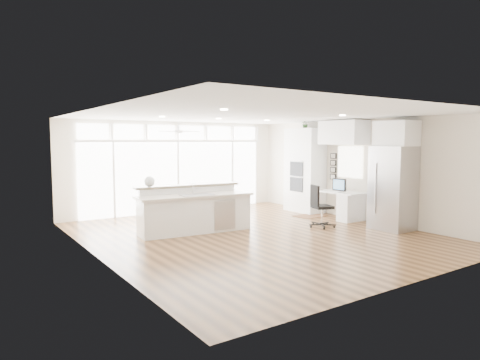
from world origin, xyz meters
TOP-DOWN VIEW (x-y plane):
  - floor at (0.00, 0.00)m, footprint 7.00×8.00m
  - ceiling at (0.00, 0.00)m, footprint 7.00×8.00m
  - wall_back at (0.00, 4.00)m, footprint 7.00×0.04m
  - wall_front at (0.00, -4.00)m, footprint 7.00×0.04m
  - wall_left at (-3.50, 0.00)m, footprint 0.04×8.00m
  - wall_right at (3.50, 0.00)m, footprint 0.04×8.00m
  - glass_wall at (0.00, 3.94)m, footprint 5.80×0.06m
  - transom_row at (0.00, 3.94)m, footprint 5.90×0.06m
  - desk_window at (3.46, 0.30)m, footprint 0.04×0.85m
  - ceiling_fan at (-0.50, 2.80)m, footprint 1.16×1.16m
  - recessed_lights at (0.00, 0.20)m, footprint 3.40×3.00m
  - oven_cabinet at (3.17, 1.80)m, footprint 0.64×1.20m
  - desk_nook at (3.13, 0.30)m, footprint 0.72×1.30m
  - upper_cabinets at (3.17, 0.30)m, footprint 0.64×1.30m
  - refrigerator at (3.11, -1.35)m, footprint 0.76×0.90m
  - fridge_cabinet at (3.17, -1.35)m, footprint 0.64×0.90m
  - framed_photos at (3.46, 0.92)m, footprint 0.06×0.22m
  - kitchen_island at (-0.97, 1.03)m, footprint 2.80×1.27m
  - rug at (2.74, 1.08)m, footprint 0.90×0.68m
  - office_chair at (1.89, -0.23)m, footprint 0.66×0.63m
  - fishbowl at (-1.88, 1.52)m, footprint 0.25×0.25m
  - monitor at (3.05, 0.30)m, footprint 0.09×0.45m
  - keyboard at (2.88, 0.30)m, footprint 0.11×0.30m
  - potted_plant at (3.17, 1.80)m, footprint 0.26×0.29m

SIDE VIEW (x-z plane):
  - floor at x=0.00m, z-range -0.02..0.00m
  - rug at x=2.74m, z-range 0.00..0.01m
  - desk_nook at x=3.13m, z-range 0.00..0.76m
  - office_chair at x=1.89m, z-range 0.00..1.04m
  - kitchen_island at x=-0.97m, z-range 0.00..1.08m
  - keyboard at x=2.88m, z-range 0.76..0.77m
  - monitor at x=3.05m, z-range 0.76..1.13m
  - refrigerator at x=3.11m, z-range 0.00..2.00m
  - glass_wall at x=0.00m, z-range 0.01..2.09m
  - fishbowl at x=-1.88m, z-range 1.08..1.32m
  - oven_cabinet at x=3.17m, z-range 0.00..2.50m
  - wall_back at x=0.00m, z-range 0.00..2.70m
  - wall_front at x=0.00m, z-range 0.00..2.70m
  - wall_left at x=-3.50m, z-range 0.00..2.70m
  - wall_right at x=3.50m, z-range 0.00..2.70m
  - framed_photos at x=3.46m, z-range 1.00..1.80m
  - desk_window at x=3.46m, z-range 1.12..1.98m
  - fridge_cabinet at x=3.17m, z-range 2.00..2.60m
  - upper_cabinets at x=3.17m, z-range 2.03..2.67m
  - transom_row at x=0.00m, z-range 2.18..2.58m
  - ceiling_fan at x=-0.50m, z-range 2.32..2.64m
  - potted_plant at x=3.17m, z-range 2.50..2.72m
  - recessed_lights at x=0.00m, z-range 2.67..2.69m
  - ceiling at x=0.00m, z-range 2.69..2.71m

